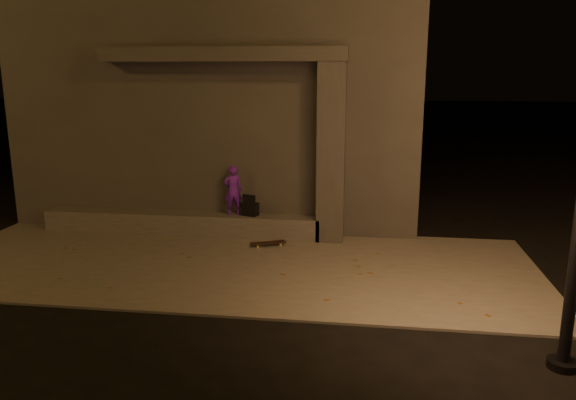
# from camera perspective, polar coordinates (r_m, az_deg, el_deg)

# --- Properties ---
(ground) EXTENTS (120.00, 120.00, 0.00)m
(ground) POSITION_cam_1_polar(r_m,az_deg,el_deg) (8.58, -9.15, -11.02)
(ground) COLOR black
(ground) RESTS_ON ground
(sidewalk) EXTENTS (11.00, 4.40, 0.04)m
(sidewalk) POSITION_cam_1_polar(r_m,az_deg,el_deg) (10.36, -5.90, -6.50)
(sidewalk) COLOR #645F58
(sidewalk) RESTS_ON ground
(building) EXTENTS (9.00, 5.10, 5.22)m
(building) POSITION_cam_1_polar(r_m,az_deg,el_deg) (14.39, -5.73, 9.54)
(building) COLOR #3B3936
(building) RESTS_ON ground
(ledge) EXTENTS (6.00, 0.55, 0.45)m
(ledge) POSITION_cam_1_polar(r_m,az_deg,el_deg) (12.30, -10.77, -2.30)
(ledge) COLOR #4B4844
(ledge) RESTS_ON sidewalk
(column) EXTENTS (0.55, 0.55, 3.60)m
(column) POSITION_cam_1_polar(r_m,az_deg,el_deg) (11.35, 4.41, 4.74)
(column) COLOR #3B3936
(column) RESTS_ON sidewalk
(canopy) EXTENTS (5.00, 0.70, 0.28)m
(canopy) POSITION_cam_1_polar(r_m,az_deg,el_deg) (11.64, -6.63, 14.48)
(canopy) COLOR #3B3936
(canopy) RESTS_ON column
(skateboarder) EXTENTS (0.45, 0.37, 1.06)m
(skateboarder) POSITION_cam_1_polar(r_m,az_deg,el_deg) (11.81, -5.61, 0.98)
(skateboarder) COLOR #5D1AAE
(skateboarder) RESTS_ON ledge
(backpack) EXTENTS (0.38, 0.31, 0.46)m
(backpack) POSITION_cam_1_polar(r_m,az_deg,el_deg) (11.81, -3.88, -0.82)
(backpack) COLOR black
(backpack) RESTS_ON ledge
(skateboard) EXTENTS (0.72, 0.46, 0.08)m
(skateboard) POSITION_cam_1_polar(r_m,az_deg,el_deg) (11.25, -2.01, -4.39)
(skateboard) COLOR black
(skateboard) RESTS_ON sidewalk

